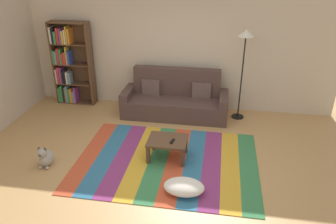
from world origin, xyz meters
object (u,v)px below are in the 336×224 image
Objects in this scene: pouf at (184,187)px; tv_remote at (172,141)px; standing_lamp at (245,45)px; bookshelf at (69,65)px; dog at (46,157)px; couch at (175,100)px; coffee_table at (167,143)px.

tv_remote reaches higher than pouf.
tv_remote is at bearing -122.01° from standing_lamp.
bookshelf reaches higher than tv_remote.
couch is at bearing 50.92° from dog.
tv_remote is at bearing 110.05° from pouf.
tv_remote is (0.09, -0.06, 0.08)m from coffee_table.
pouf is at bearing -43.64° from bookshelf.
pouf is 0.32× the size of standing_lamp.
standing_lamp reaches higher than coffee_table.
standing_lamp is at bearing 55.15° from coffee_table.
standing_lamp is 2.51m from tv_remote.
standing_lamp is (3.88, -0.19, 0.67)m from bookshelf.
bookshelf reaches higher than dog.
bookshelf is at bearing 142.73° from coffee_table.
pouf is 3.19m from standing_lamp.
tv_remote is at bearing 13.77° from dog.
dog is (0.66, -2.56, -0.76)m from bookshelf.
coffee_table is at bearing 114.15° from pouf.
couch is 15.07× the size of tv_remote.
tv_remote is at bearing -30.53° from coffee_table.
couch is 2.66m from pouf.
coffee_table is (2.63, -2.00, -0.62)m from bookshelf.
tv_remote is (-0.30, 0.83, 0.27)m from pouf.
couch reaches higher than coffee_table.
pouf is 0.92m from tv_remote.
coffee_table is at bearing -124.85° from standing_lamp.
bookshelf is 3.95m from standing_lamp.
pouf is 2.38m from dog.
standing_lamp reaches higher than tv_remote.
bookshelf reaches higher than couch.
tv_remote is (0.21, -1.78, 0.04)m from couch.
dog is (-1.85, -2.28, -0.18)m from couch.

